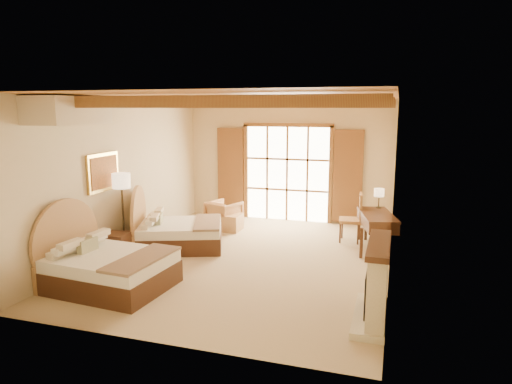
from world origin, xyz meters
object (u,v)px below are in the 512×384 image
at_px(armchair, 224,214).
at_px(bed_near, 103,265).
at_px(nightstand, 117,247).
at_px(desk, 377,230).
at_px(bed_far, 174,231).

bearing_deg(armchair, bed_near, 103.90).
bearing_deg(nightstand, desk, 21.80).
xyz_separation_m(nightstand, desk, (4.88, 2.28, 0.14)).
xyz_separation_m(bed_near, bed_far, (0.09, 2.39, -0.02)).
height_order(bed_near, nightstand, bed_near).
bearing_deg(bed_near, nightstand, 118.99).
distance_m(bed_far, nightstand, 1.32).
bearing_deg(armchair, desk, -170.20).
height_order(armchair, desk, desk).
height_order(bed_near, armchair, bed_near).
height_order(bed_far, nightstand, bed_far).
bearing_deg(desk, bed_far, -179.16).
relative_size(bed_far, armchair, 3.04).
bearing_deg(armchair, nightstand, 91.12).
distance_m(nightstand, desk, 5.38).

